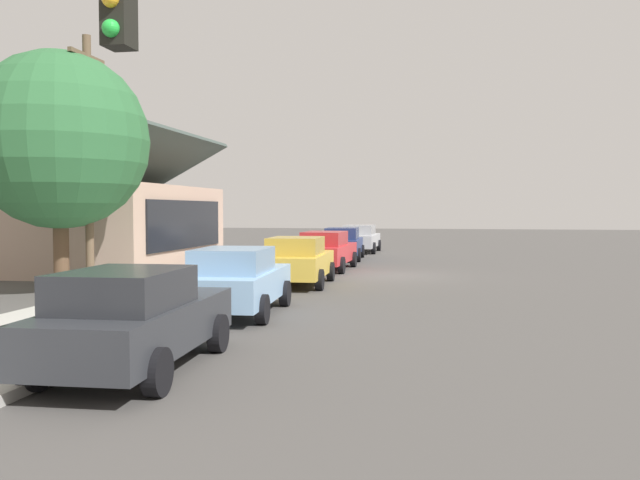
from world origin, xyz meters
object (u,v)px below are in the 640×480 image
(car_skyblue, at_px, (237,280))
(fire_hydrant_red, at_px, (295,256))
(car_cherry, at_px, (326,250))
(car_charcoal, at_px, (134,318))
(car_mustard, at_px, (298,261))
(shade_tree, at_px, (59,141))
(car_navy, at_px, (343,243))
(car_silver, at_px, (360,238))
(utility_pole_wooden, at_px, (88,160))

(car_skyblue, height_order, fire_hydrant_red, car_skyblue)
(car_cherry, bearing_deg, car_charcoal, -178.83)
(car_mustard, bearing_deg, shade_tree, 116.81)
(car_cherry, distance_m, shade_tree, 11.52)
(car_navy, bearing_deg, car_silver, -5.09)
(car_charcoal, relative_size, car_silver, 0.93)
(car_charcoal, bearing_deg, utility_pole_wooden, 31.22)
(car_skyblue, relative_size, car_navy, 0.95)
(shade_tree, bearing_deg, car_cherry, -34.96)
(car_skyblue, bearing_deg, shade_tree, 64.20)
(utility_pole_wooden, bearing_deg, fire_hydrant_red, -22.89)
(utility_pole_wooden, bearing_deg, car_skyblue, -117.44)
(car_mustard, distance_m, shade_tree, 8.05)
(car_mustard, relative_size, car_silver, 0.91)
(fire_hydrant_red, bearing_deg, car_mustard, -166.46)
(car_skyblue, distance_m, shade_tree, 7.58)
(car_cherry, height_order, shade_tree, shade_tree)
(car_charcoal, height_order, shade_tree, shade_tree)
(car_navy, bearing_deg, shade_tree, 153.89)
(car_charcoal, distance_m, car_cherry, 16.95)
(car_silver, xyz_separation_m, shade_tree, (-20.18, 6.27, 3.64))
(car_charcoal, xyz_separation_m, car_skyblue, (5.45, 0.12, 0.00))
(car_skyblue, bearing_deg, utility_pole_wooden, 59.27)
(car_cherry, bearing_deg, car_mustard, -178.74)
(car_charcoal, xyz_separation_m, car_mustard, (11.49, -0.01, 0.00))
(car_skyblue, height_order, car_silver, same)
(utility_pole_wooden, bearing_deg, car_silver, -15.43)
(car_cherry, relative_size, shade_tree, 0.70)
(car_mustard, relative_size, fire_hydrant_red, 6.20)
(car_skyblue, height_order, shade_tree, shade_tree)
(utility_pole_wooden, distance_m, fire_hydrant_red, 10.84)
(car_navy, relative_size, shade_tree, 0.67)
(car_mustard, relative_size, shade_tree, 0.63)
(car_skyblue, xyz_separation_m, utility_pole_wooden, (2.79, 5.37, 3.11))
(car_cherry, bearing_deg, car_skyblue, -179.42)
(car_charcoal, distance_m, car_silver, 28.18)
(shade_tree, bearing_deg, car_silver, -17.26)
(car_navy, relative_size, utility_pole_wooden, 0.62)
(car_skyblue, distance_m, car_silver, 22.73)
(utility_pole_wooden, bearing_deg, shade_tree, 107.57)
(car_skyblue, height_order, car_cherry, same)
(car_cherry, xyz_separation_m, fire_hydrant_red, (0.76, 1.49, -0.32))
(shade_tree, height_order, fire_hydrant_red, shade_tree)
(car_skyblue, relative_size, car_mustard, 1.01)
(car_mustard, relative_size, car_cherry, 0.90)
(shade_tree, relative_size, utility_pole_wooden, 0.94)
(car_silver, xyz_separation_m, utility_pole_wooden, (-19.94, 5.50, 3.11))
(car_charcoal, relative_size, car_navy, 0.96)
(car_cherry, xyz_separation_m, car_silver, (11.23, -0.01, 0.00))
(car_silver, height_order, shade_tree, shade_tree)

